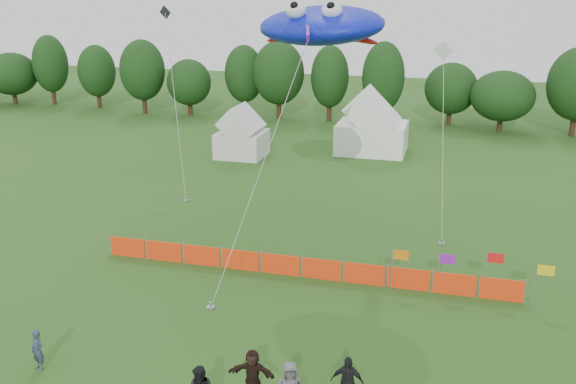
% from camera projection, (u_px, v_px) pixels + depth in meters
% --- Properties ---
extents(treeline, '(104.57, 8.78, 8.36)m').
position_uv_depth(treeline, '(411.00, 83.00, 61.24)').
color(treeline, '#382314').
rests_on(treeline, ground).
extents(tent_left, '(3.71, 3.71, 3.27)m').
position_uv_depth(tent_left, '(242.00, 136.00, 51.00)').
color(tent_left, silver).
rests_on(tent_left, ground).
extents(tent_right, '(5.63, 4.51, 3.98)m').
position_uv_depth(tent_right, '(372.00, 128.00, 52.07)').
color(tent_right, white).
rests_on(tent_right, ground).
extents(barrier_fence, '(19.90, 0.06, 1.00)m').
position_uv_depth(barrier_fence, '(301.00, 267.00, 30.02)').
color(barrier_fence, '#F6370D').
rests_on(barrier_fence, ground).
extents(flag_row, '(6.73, 0.56, 2.12)m').
position_uv_depth(flag_row, '(466.00, 269.00, 27.79)').
color(flag_row, gray).
rests_on(flag_row, ground).
extents(spectator_a, '(0.65, 0.53, 1.53)m').
position_uv_depth(spectator_a, '(38.00, 350.00, 22.66)').
color(spectator_a, '#2F394F').
rests_on(spectator_a, ground).
extents(spectator_d, '(1.10, 0.49, 1.84)m').
position_uv_depth(spectator_d, '(347.00, 382.00, 20.58)').
color(spectator_d, black).
rests_on(spectator_d, ground).
extents(spectator_f, '(1.60, 0.56, 1.71)m').
position_uv_depth(spectator_f, '(252.00, 373.00, 21.17)').
color(spectator_f, black).
rests_on(spectator_f, ground).
extents(stingray_kite, '(8.12, 16.23, 12.49)m').
position_uv_depth(stingray_kite, '(323.00, 25.00, 30.17)').
color(stingray_kite, '#0F1DE1').
rests_on(stingray_kite, ground).
extents(small_kite_white, '(1.43, 4.01, 10.25)m').
position_uv_depth(small_kite_white, '(443.00, 113.00, 34.36)').
color(small_kite_white, white).
rests_on(small_kite_white, ground).
extents(small_kite_dark, '(4.26, 6.35, 11.80)m').
position_uv_depth(small_kite_dark, '(173.00, 81.00, 42.59)').
color(small_kite_dark, black).
rests_on(small_kite_dark, ground).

